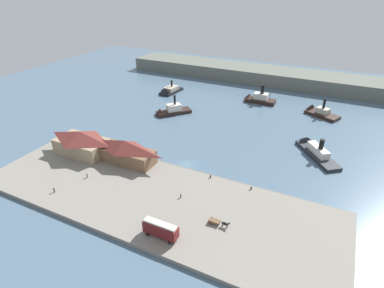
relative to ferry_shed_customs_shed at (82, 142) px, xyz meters
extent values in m
plane|color=slate|center=(37.10, 11.08, -5.62)|extent=(320.00, 320.00, 0.00)
cube|color=gray|center=(37.10, -10.92, -5.02)|extent=(110.00, 36.00, 1.20)
cube|color=#666159|center=(37.10, 7.48, -5.12)|extent=(110.00, 0.80, 1.00)
cube|color=#998466|center=(0.00, 0.00, -1.63)|extent=(19.20, 10.58, 5.58)
pyramid|color=maroon|center=(0.00, 0.00, 2.72)|extent=(19.58, 11.11, 3.12)
cube|color=brown|center=(17.69, 2.23, -1.92)|extent=(21.41, 7.95, 5.00)
pyramid|color=maroon|center=(17.69, 2.23, 2.15)|extent=(21.84, 8.35, 3.14)
cube|color=maroon|center=(47.78, -23.65, -2.01)|extent=(9.16, 2.69, 3.02)
cube|color=beige|center=(47.78, -23.65, -0.25)|extent=(8.80, 1.88, 0.50)
cylinder|color=black|center=(50.99, -22.30, -3.97)|extent=(0.90, 0.18, 0.90)
cylinder|color=black|center=(50.99, -24.99, -3.97)|extent=(0.90, 0.18, 0.90)
cylinder|color=black|center=(44.58, -22.30, -3.97)|extent=(0.90, 0.18, 0.90)
cylinder|color=black|center=(44.58, -24.99, -3.97)|extent=(0.90, 0.18, 0.90)
cube|color=brown|center=(58.11, -13.40, -3.57)|extent=(3.07, 1.56, 0.50)
cylinder|color=#4C3828|center=(57.19, -12.62, -3.82)|extent=(1.20, 0.10, 1.20)
cylinder|color=#4C3828|center=(57.19, -14.18, -3.82)|extent=(1.20, 0.10, 1.20)
ellipsoid|color=black|center=(61.05, -13.40, -3.32)|extent=(2.00, 0.70, 0.90)
ellipsoid|color=black|center=(62.15, -13.40, -2.77)|extent=(0.70, 0.32, 0.44)
cylinder|color=black|center=(61.65, -13.20, -3.92)|extent=(0.16, 0.16, 1.00)
cylinder|color=black|center=(61.65, -13.60, -3.92)|extent=(0.16, 0.16, 1.00)
cylinder|color=black|center=(60.45, -13.20, -3.92)|extent=(0.16, 0.16, 1.00)
cylinder|color=black|center=(60.45, -13.60, -3.92)|extent=(0.16, 0.16, 1.00)
cylinder|color=#4C3D33|center=(9.18, -22.23, -3.67)|extent=(0.44, 0.44, 1.50)
sphere|color=#CCA889|center=(9.18, -22.23, -2.78)|extent=(0.27, 0.27, 0.27)
cylinder|color=#6B5B4C|center=(12.68, -11.79, -3.72)|extent=(0.41, 0.41, 1.41)
sphere|color=#CCA889|center=(12.68, -11.79, -2.88)|extent=(0.26, 0.26, 0.26)
cylinder|color=#4C3D33|center=(44.96, -7.69, -3.77)|extent=(0.38, 0.38, 1.29)
sphere|color=#CCA889|center=(44.96, -7.69, -3.01)|extent=(0.24, 0.24, 0.24)
cylinder|color=black|center=(48.78, 5.81, -3.97)|extent=(0.44, 0.44, 0.90)
cylinder|color=black|center=(62.52, 5.49, -3.97)|extent=(0.44, 0.44, 0.90)
cube|color=black|center=(44.49, 83.22, -4.63)|extent=(15.56, 6.81, 1.98)
cone|color=black|center=(36.78, 83.05, -4.63)|extent=(2.90, 5.89, 5.83)
cube|color=beige|center=(44.49, 83.22, -2.10)|extent=(7.24, 4.48, 3.08)
cylinder|color=black|center=(44.92, 83.23, 1.71)|extent=(1.76, 1.76, 4.53)
cylinder|color=brown|center=(49.11, 83.32, -1.00)|extent=(0.24, 0.24, 5.29)
cube|color=black|center=(10.65, 49.95, -4.83)|extent=(15.29, 16.22, 1.58)
cone|color=black|center=(5.14, 43.73, -4.83)|extent=(5.82, 5.64, 5.13)
cube|color=silver|center=(10.65, 49.95, -2.47)|extent=(7.66, 7.86, 3.15)
cylinder|color=black|center=(11.04, 50.39, 1.38)|extent=(1.03, 1.03, 4.55)
cube|color=black|center=(-5.96, 76.85, -4.98)|extent=(8.38, 15.64, 1.28)
cone|color=black|center=(-6.73, 69.38, -4.98)|extent=(6.43, 3.32, 6.19)
cube|color=#B2A893|center=(-5.96, 76.85, -3.29)|extent=(6.11, 8.57, 2.09)
cylinder|color=black|center=(-5.91, 77.38, -0.47)|extent=(1.04, 1.04, 3.56)
cube|color=#23282D|center=(78.29, 37.62, -4.96)|extent=(18.18, 21.09, 1.32)
cone|color=#23282D|center=(71.53, 46.37, -4.96)|extent=(6.63, 6.39, 5.30)
cube|color=silver|center=(78.29, 37.62, -2.99)|extent=(8.91, 10.17, 2.63)
cylinder|color=black|center=(78.98, 36.73, 0.16)|extent=(1.70, 1.70, 3.66)
cube|color=black|center=(75.85, 78.28, -4.88)|extent=(16.89, 12.79, 1.49)
cone|color=black|center=(68.87, 81.53, -4.88)|extent=(5.15, 6.83, 6.24)
cube|color=#B2A893|center=(75.85, 78.28, -2.81)|extent=(6.79, 5.88, 2.65)
cylinder|color=black|center=(75.76, 78.33, 0.81)|extent=(1.17, 1.17, 4.59)
cube|color=#60665B|center=(37.10, 121.08, -1.62)|extent=(180.00, 24.00, 8.00)
camera|label=1|loc=(80.20, -72.10, 53.51)|focal=29.06mm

